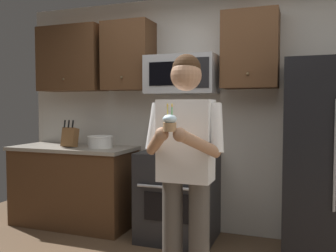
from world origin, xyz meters
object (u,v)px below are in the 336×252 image
object	(u,v)px
microwave	(182,75)
bowl_large_white	(100,141)
oven_range	(178,195)
person	(185,162)
knife_block	(70,137)
cupcake	(170,123)

from	to	relation	value
microwave	bowl_large_white	world-z (taller)	microwave
oven_range	person	world-z (taller)	person
microwave	person	world-z (taller)	microwave
oven_range	microwave	distance (m)	1.26
oven_range	knife_block	distance (m)	1.43
person	microwave	bearing A→B (deg)	108.94
knife_block	bowl_large_white	world-z (taller)	knife_block
oven_range	bowl_large_white	size ratio (longest dim) A/B	3.21
person	knife_block	bearing A→B (deg)	148.05
oven_range	bowl_large_white	xyz separation A→B (m)	(-0.95, 0.03, 0.53)
microwave	person	xyz separation A→B (m)	(0.42, -1.23, -0.72)
knife_block	bowl_large_white	bearing A→B (deg)	9.60
cupcake	bowl_large_white	bearing A→B (deg)	132.95
person	cupcake	size ratio (longest dim) A/B	10.13
oven_range	cupcake	world-z (taller)	cupcake
oven_range	cupcake	bearing A→B (deg)	-73.66
person	cupcake	xyz separation A→B (m)	(0.00, -0.33, 0.30)
oven_range	microwave	xyz separation A→B (m)	(0.00, 0.12, 1.26)
knife_block	person	size ratio (longest dim) A/B	0.18
microwave	knife_block	bearing A→B (deg)	-173.51
oven_range	knife_block	world-z (taller)	knife_block
microwave	cupcake	size ratio (longest dim) A/B	4.26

